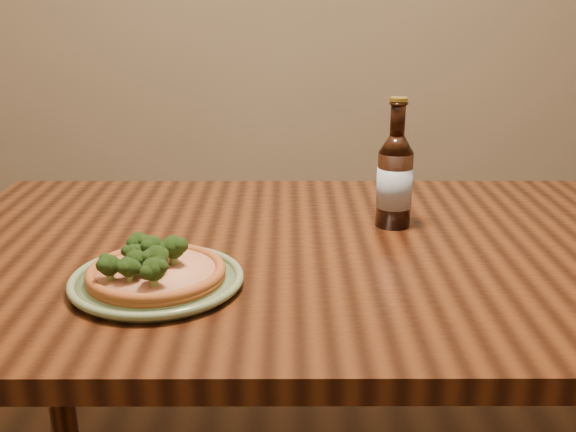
{
  "coord_description": "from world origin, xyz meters",
  "views": [
    {
      "loc": [
        -0.12,
        -1.07,
        1.21
      ],
      "look_at": [
        -0.12,
        0.07,
        0.82
      ],
      "focal_mm": 42.0,
      "sensor_mm": 36.0,
      "label": 1
    }
  ],
  "objects_px": {
    "pizza": "(155,270)",
    "beer_bottle": "(395,180)",
    "table": "(351,291)",
    "plate": "(157,280)"
  },
  "relations": [
    {
      "from": "table",
      "to": "beer_bottle",
      "type": "height_order",
      "value": "beer_bottle"
    },
    {
      "from": "plate",
      "to": "beer_bottle",
      "type": "bearing_deg",
      "value": 34.5
    },
    {
      "from": "pizza",
      "to": "beer_bottle",
      "type": "distance_m",
      "value": 0.52
    },
    {
      "from": "table",
      "to": "pizza",
      "type": "distance_m",
      "value": 0.4
    },
    {
      "from": "pizza",
      "to": "beer_bottle",
      "type": "bearing_deg",
      "value": 34.4
    },
    {
      "from": "beer_bottle",
      "to": "pizza",
      "type": "bearing_deg",
      "value": -145.1
    },
    {
      "from": "table",
      "to": "pizza",
      "type": "xyz_separation_m",
      "value": [
        -0.34,
        -0.18,
        0.12
      ]
    },
    {
      "from": "table",
      "to": "beer_bottle",
      "type": "bearing_deg",
      "value": 51.82
    },
    {
      "from": "table",
      "to": "pizza",
      "type": "relative_size",
      "value": 7.13
    },
    {
      "from": "plate",
      "to": "pizza",
      "type": "distance_m",
      "value": 0.02
    }
  ]
}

